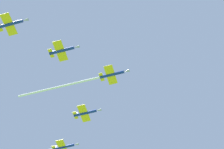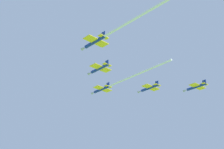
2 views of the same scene
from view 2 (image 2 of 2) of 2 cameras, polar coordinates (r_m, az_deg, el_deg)
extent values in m
cylinder|color=navy|center=(160.76, -1.78, -2.54)|extent=(2.78, 10.50, 1.27)
cone|color=#9EA3AD|center=(165.24, -3.25, -3.16)|extent=(1.54, 2.47, 1.21)
cube|color=yellow|center=(160.34, -1.64, -2.51)|extent=(9.71, 5.02, 0.21)
cube|color=yellow|center=(157.63, -0.68, -2.08)|extent=(4.13, 2.18, 0.21)
cube|color=navy|center=(158.10, -0.70, -1.74)|extent=(0.45, 1.86, 2.09)
cylinder|color=white|center=(145.30, 4.45, 0.09)|extent=(6.29, 36.79, 0.89)
cylinder|color=navy|center=(139.50, -2.13, 1.06)|extent=(2.78, 10.50, 1.27)
cone|color=#9EA3AD|center=(143.90, -3.81, 0.24)|extent=(1.54, 2.47, 1.21)
cube|color=yellow|center=(139.08, -1.97, 1.12)|extent=(9.71, 5.02, 0.21)
cube|color=yellow|center=(136.44, -0.87, 1.68)|extent=(4.13, 2.18, 0.21)
cube|color=navy|center=(136.97, -0.89, 2.06)|extent=(0.45, 1.86, 2.09)
cylinder|color=navy|center=(160.64, 6.53, -2.29)|extent=(2.78, 10.50, 1.27)
cone|color=#9EA3AD|center=(164.48, 4.85, -2.93)|extent=(1.54, 2.47, 1.21)
cube|color=yellow|center=(160.28, 6.69, -2.25)|extent=(9.71, 5.02, 0.21)
cube|color=yellow|center=(157.99, 7.78, -1.82)|extent=(4.13, 2.18, 0.21)
cube|color=navy|center=(158.46, 7.74, -1.48)|extent=(0.45, 1.86, 2.09)
cylinder|color=navy|center=(119.62, -2.96, 5.67)|extent=(2.78, 10.50, 1.27)
cone|color=#9EA3AD|center=(123.92, -4.88, 4.56)|extent=(1.54, 2.47, 1.21)
cube|color=yellow|center=(119.21, -2.78, 5.75)|extent=(9.71, 5.02, 0.21)
cube|color=yellow|center=(116.66, -1.49, 6.52)|extent=(4.13, 2.18, 0.21)
cube|color=navy|center=(117.27, -1.52, 6.93)|extent=(0.45, 1.86, 2.09)
cylinder|color=white|center=(102.19, 8.40, 11.99)|extent=(8.21, 49.76, 0.89)
cylinder|color=navy|center=(164.45, 14.36, -2.05)|extent=(2.78, 10.50, 1.27)
cone|color=#9EA3AD|center=(167.60, 12.55, -2.69)|extent=(1.54, 2.47, 1.21)
cube|color=yellow|center=(164.15, 14.53, -2.01)|extent=(9.71, 5.02, 0.21)
cube|color=yellow|center=(162.31, 15.69, -1.58)|extent=(4.13, 2.18, 0.21)
cube|color=navy|center=(162.75, 15.62, -1.25)|extent=(0.45, 1.86, 2.09)
camera|label=1|loc=(228.31, 12.28, -42.79)|focal=58.53mm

